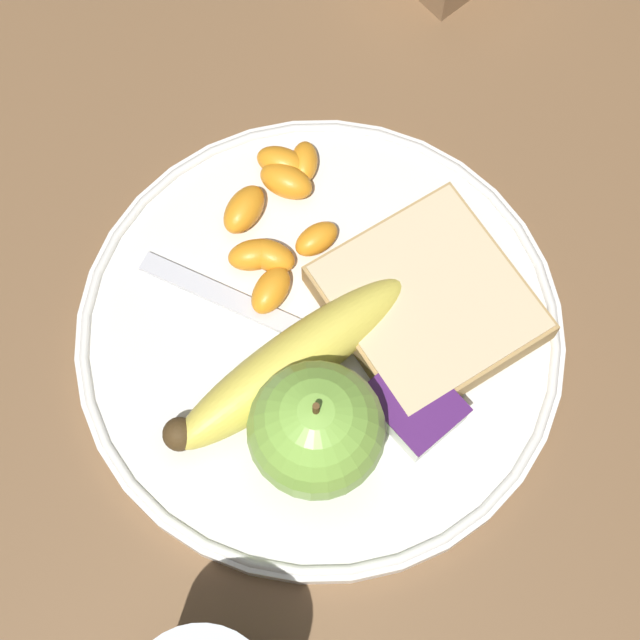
{
  "coord_description": "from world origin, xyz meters",
  "views": [
    {
      "loc": [
        0.16,
        -0.14,
        0.6
      ],
      "look_at": [
        0.0,
        0.0,
        0.03
      ],
      "focal_mm": 60.0,
      "sensor_mm": 36.0,
      "label": 1
    }
  ],
  "objects_px": {
    "apple": "(316,430)",
    "bread_slice": "(428,303)",
    "jam_packet": "(414,405)",
    "fork": "(301,331)",
    "plate": "(320,334)",
    "banana": "(289,365)"
  },
  "relations": [
    {
      "from": "bread_slice",
      "to": "fork",
      "type": "relative_size",
      "value": 0.73
    },
    {
      "from": "plate",
      "to": "bread_slice",
      "type": "distance_m",
      "value": 0.07
    },
    {
      "from": "apple",
      "to": "banana",
      "type": "xyz_separation_m",
      "value": [
        -0.04,
        0.02,
        -0.02
      ]
    },
    {
      "from": "apple",
      "to": "plate",
      "type": "bearing_deg",
      "value": 137.76
    },
    {
      "from": "apple",
      "to": "jam_packet",
      "type": "relative_size",
      "value": 1.68
    },
    {
      "from": "apple",
      "to": "bread_slice",
      "type": "height_order",
      "value": "apple"
    },
    {
      "from": "apple",
      "to": "fork",
      "type": "relative_size",
      "value": 0.49
    },
    {
      "from": "apple",
      "to": "fork",
      "type": "xyz_separation_m",
      "value": [
        -0.06,
        0.04,
        -0.04
      ]
    },
    {
      "from": "banana",
      "to": "apple",
      "type": "bearing_deg",
      "value": -21.02
    },
    {
      "from": "jam_packet",
      "to": "apple",
      "type": "bearing_deg",
      "value": -109.14
    },
    {
      "from": "apple",
      "to": "fork",
      "type": "bearing_deg",
      "value": 146.8
    },
    {
      "from": "bread_slice",
      "to": "fork",
      "type": "xyz_separation_m",
      "value": [
        -0.04,
        -0.07,
        -0.01
      ]
    },
    {
      "from": "plate",
      "to": "jam_packet",
      "type": "distance_m",
      "value": 0.07
    },
    {
      "from": "banana",
      "to": "fork",
      "type": "xyz_separation_m",
      "value": [
        -0.02,
        0.02,
        -0.02
      ]
    },
    {
      "from": "plate",
      "to": "apple",
      "type": "relative_size",
      "value": 3.44
    },
    {
      "from": "apple",
      "to": "jam_packet",
      "type": "distance_m",
      "value": 0.06
    },
    {
      "from": "jam_packet",
      "to": "banana",
      "type": "bearing_deg",
      "value": -147.97
    },
    {
      "from": "apple",
      "to": "jam_packet",
      "type": "bearing_deg",
      "value": 70.86
    },
    {
      "from": "jam_packet",
      "to": "fork",
      "type": "bearing_deg",
      "value": -167.43
    },
    {
      "from": "plate",
      "to": "banana",
      "type": "distance_m",
      "value": 0.04
    },
    {
      "from": "plate",
      "to": "fork",
      "type": "xyz_separation_m",
      "value": [
        -0.01,
        -0.01,
        0.01
      ]
    },
    {
      "from": "plate",
      "to": "apple",
      "type": "distance_m",
      "value": 0.08
    }
  ]
}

